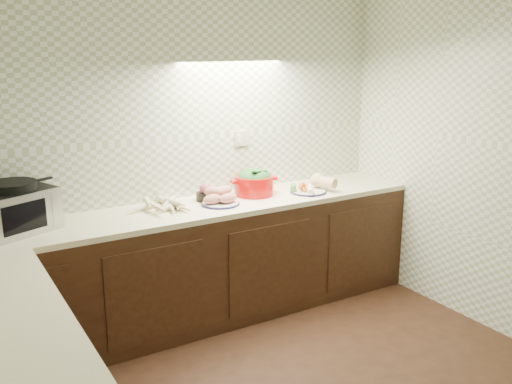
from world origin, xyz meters
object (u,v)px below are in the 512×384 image
toaster_oven (15,209)px  onion_bowl (207,194)px  parsnip_pile (162,204)px  sweet_potato_plate (220,198)px  dutch_oven (254,182)px  veg_plate (313,185)px

toaster_oven → onion_bowl: size_ratio=3.26×
parsnip_pile → onion_bowl: (0.38, 0.03, 0.01)m
toaster_oven → sweet_potato_plate: bearing=-27.2°
parsnip_pile → dutch_oven: bearing=-0.6°
dutch_oven → veg_plate: size_ratio=1.03×
onion_bowl → veg_plate: 0.88m
veg_plate → toaster_oven: bearing=176.6°
parsnip_pile → dutch_oven: dutch_oven is taller
sweet_potato_plate → dutch_oven: size_ratio=0.77×
veg_plate → dutch_oven: bearing=163.8°
toaster_oven → veg_plate: 2.23m
parsnip_pile → onion_bowl: onion_bowl is taller
toaster_oven → sweet_potato_plate: toaster_oven is taller
parsnip_pile → sweet_potato_plate: (0.41, -0.12, 0.01)m
dutch_oven → onion_bowl: bearing=-178.4°
dutch_oven → veg_plate: dutch_oven is taller
parsnip_pile → sweet_potato_plate: size_ratio=1.36×
sweet_potato_plate → dutch_oven: bearing=16.5°
dutch_oven → toaster_oven: bearing=-172.4°
veg_plate → parsnip_pile: bearing=173.3°
parsnip_pile → sweet_potato_plate: 0.43m
toaster_oven → dutch_oven: toaster_oven is taller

